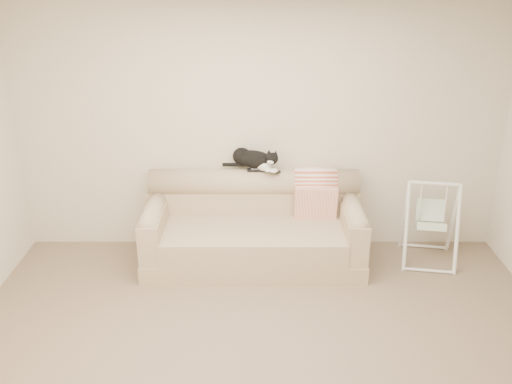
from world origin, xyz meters
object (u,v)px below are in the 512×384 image
(sofa, at_px, (254,229))
(tuxedo_cat, at_px, (254,159))
(baby_swing, at_px, (430,221))
(remote_a, at_px, (256,170))
(remote_b, at_px, (273,171))

(sofa, height_order, tuxedo_cat, tuxedo_cat)
(tuxedo_cat, relative_size, baby_swing, 0.68)
(remote_a, height_order, baby_swing, remote_a)
(sofa, height_order, remote_a, remote_a)
(tuxedo_cat, xyz_separation_m, baby_swing, (1.79, -0.27, -0.57))
(sofa, relative_size, remote_b, 13.32)
(sofa, distance_m, tuxedo_cat, 0.71)
(remote_a, relative_size, baby_swing, 0.21)
(sofa, relative_size, baby_swing, 2.51)
(sofa, xyz_separation_m, baby_swing, (1.80, -0.01, 0.08))
(remote_b, height_order, baby_swing, remote_b)
(remote_a, bearing_deg, remote_b, -4.20)
(baby_swing, bearing_deg, sofa, 179.74)
(remote_b, relative_size, baby_swing, 0.19)
(remote_a, height_order, remote_b, remote_a)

